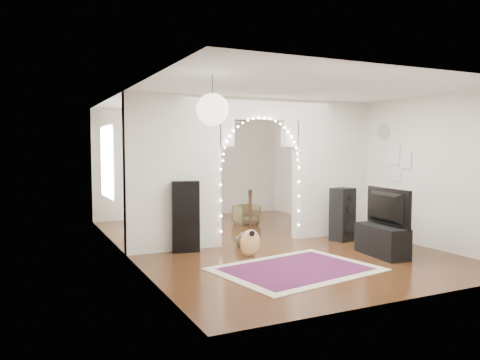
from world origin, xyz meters
name	(u,v)px	position (x,y,z in m)	size (l,w,h in m)	color
floor	(258,242)	(0.00, 0.00, 0.00)	(7.50, 7.50, 0.00)	black
ceiling	(259,98)	(0.00, 0.00, 2.70)	(5.00, 7.50, 0.02)	white
wall_back	(191,164)	(0.00, 3.75, 1.35)	(5.00, 0.02, 2.70)	silver
wall_front	(409,185)	(0.00, -3.75, 1.35)	(5.00, 0.02, 2.70)	silver
wall_left	(124,174)	(-2.50, 0.00, 1.35)	(0.02, 7.50, 2.70)	silver
wall_right	(363,168)	(2.50, 0.00, 1.35)	(0.02, 7.50, 2.70)	silver
divider_wall	(258,167)	(0.00, 0.00, 1.42)	(5.00, 0.20, 2.70)	silver
fairy_lights	(262,160)	(0.00, -0.13, 1.55)	(1.64, 0.04, 1.60)	#FFEABF
window	(107,162)	(-2.47, 1.80, 1.50)	(0.04, 1.20, 1.40)	white
wall_clock	(384,132)	(2.48, -0.60, 2.10)	(0.31, 0.31, 0.03)	white
picture_frames	(398,162)	(2.48, -1.00, 1.50)	(0.02, 0.50, 0.70)	white
paper_lantern	(212,110)	(-1.90, -2.40, 2.25)	(0.40, 0.40, 0.40)	white
ceiling_fan	(217,120)	(0.00, 2.00, 2.40)	(1.10, 1.10, 0.30)	gold
area_rug	(296,269)	(-0.44, -2.03, 0.01)	(2.24, 1.68, 0.02)	maroon
guitar_case	(186,217)	(-1.53, -0.25, 0.61)	(0.47, 0.16, 1.22)	black
acoustic_guitar	(250,232)	(-0.68, -1.00, 0.41)	(0.37, 0.13, 0.93)	tan
tabby_cat	(241,240)	(-0.49, -0.26, 0.12)	(0.26, 0.45, 0.30)	brown
floor_speaker	(343,215)	(1.51, -0.60, 0.50)	(0.46, 0.42, 1.01)	black
media_console	(382,241)	(1.31, -1.90, 0.25)	(0.40, 1.00, 0.50)	black
tv	(383,207)	(1.31, -1.90, 0.81)	(1.07, 0.14, 0.62)	black
bookcase	(176,192)	(-0.50, 3.50, 0.67)	(1.30, 0.33, 1.34)	#CBB093
dining_table	(188,201)	(-0.95, 1.32, 0.68)	(1.32, 0.99, 0.76)	brown
flower_vase	(187,193)	(-0.95, 1.32, 0.85)	(0.18, 0.18, 0.19)	silver
dining_chair_left	(174,222)	(-1.22, 1.38, 0.26)	(0.56, 0.57, 0.52)	#4B3F25
dining_chair_right	(246,215)	(0.65, 1.84, 0.23)	(0.50, 0.51, 0.47)	#4B3F25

